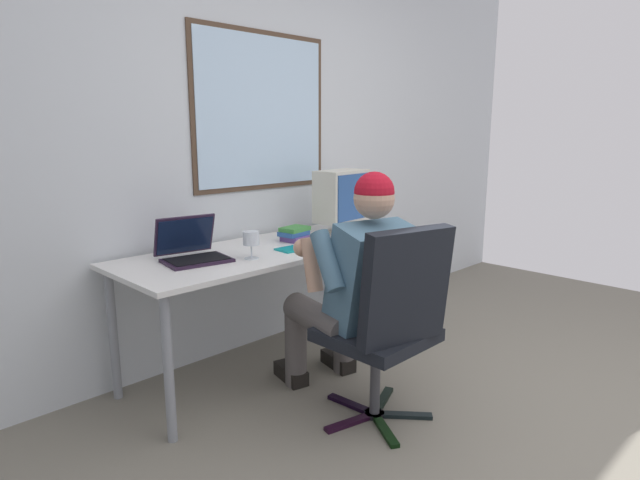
{
  "coord_description": "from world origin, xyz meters",
  "views": [
    {
      "loc": [
        -2.16,
        -0.59,
        1.39
      ],
      "look_at": [
        -0.27,
        1.31,
        0.83
      ],
      "focal_mm": 29.7,
      "sensor_mm": 36.0,
      "label": 1
    }
  ],
  "objects_px": {
    "desk": "(276,257)",
    "book_stack": "(295,234)",
    "office_chair": "(391,317)",
    "cd_case": "(291,249)",
    "laptop": "(191,249)",
    "crt_monitor": "(342,197)",
    "wine_glass": "(251,240)",
    "person_seated": "(355,287)"
  },
  "relations": [
    {
      "from": "crt_monitor",
      "to": "person_seated",
      "type": "bearing_deg",
      "value": -132.74
    },
    {
      "from": "office_chair",
      "to": "person_seated",
      "type": "xyz_separation_m",
      "value": [
        0.06,
        0.27,
        0.07
      ]
    },
    {
      "from": "crt_monitor",
      "to": "book_stack",
      "type": "distance_m",
      "value": 0.44
    },
    {
      "from": "wine_glass",
      "to": "laptop",
      "type": "bearing_deg",
      "value": 138.52
    },
    {
      "from": "crt_monitor",
      "to": "wine_glass",
      "type": "height_order",
      "value": "crt_monitor"
    },
    {
      "from": "desk",
      "to": "wine_glass",
      "type": "bearing_deg",
      "value": -153.88
    },
    {
      "from": "person_seated",
      "to": "book_stack",
      "type": "distance_m",
      "value": 0.71
    },
    {
      "from": "office_chair",
      "to": "wine_glass",
      "type": "relative_size",
      "value": 6.74
    },
    {
      "from": "desk",
      "to": "office_chair",
      "type": "height_order",
      "value": "office_chair"
    },
    {
      "from": "laptop",
      "to": "book_stack",
      "type": "xyz_separation_m",
      "value": [
        0.7,
        -0.03,
        -0.02
      ]
    },
    {
      "from": "person_seated",
      "to": "laptop",
      "type": "distance_m",
      "value": 0.87
    },
    {
      "from": "cd_case",
      "to": "office_chair",
      "type": "bearing_deg",
      "value": -95.29
    },
    {
      "from": "wine_glass",
      "to": "cd_case",
      "type": "bearing_deg",
      "value": 1.51
    },
    {
      "from": "desk",
      "to": "book_stack",
      "type": "xyz_separation_m",
      "value": [
        0.18,
        0.04,
        0.11
      ]
    },
    {
      "from": "person_seated",
      "to": "book_stack",
      "type": "bearing_deg",
      "value": 73.14
    },
    {
      "from": "desk",
      "to": "crt_monitor",
      "type": "xyz_separation_m",
      "value": [
        0.57,
        0.01,
        0.3
      ]
    },
    {
      "from": "office_chair",
      "to": "book_stack",
      "type": "distance_m",
      "value": 1.0
    },
    {
      "from": "crt_monitor",
      "to": "cd_case",
      "type": "xyz_separation_m",
      "value": [
        -0.58,
        -0.15,
        -0.23
      ]
    },
    {
      "from": "office_chair",
      "to": "laptop",
      "type": "distance_m",
      "value": 1.08
    },
    {
      "from": "desk",
      "to": "wine_glass",
      "type": "xyz_separation_m",
      "value": [
        -0.29,
        -0.14,
        0.17
      ]
    },
    {
      "from": "desk",
      "to": "book_stack",
      "type": "relative_size",
      "value": 9.75
    },
    {
      "from": "desk",
      "to": "cd_case",
      "type": "distance_m",
      "value": 0.15
    },
    {
      "from": "laptop",
      "to": "cd_case",
      "type": "height_order",
      "value": "laptop"
    },
    {
      "from": "wine_glass",
      "to": "book_stack",
      "type": "distance_m",
      "value": 0.5
    },
    {
      "from": "desk",
      "to": "office_chair",
      "type": "distance_m",
      "value": 0.91
    },
    {
      "from": "person_seated",
      "to": "book_stack",
      "type": "relative_size",
      "value": 6.29
    },
    {
      "from": "book_stack",
      "to": "wine_glass",
      "type": "bearing_deg",
      "value": -159.01
    },
    {
      "from": "office_chair",
      "to": "book_stack",
      "type": "xyz_separation_m",
      "value": [
        0.26,
        0.94,
        0.22
      ]
    },
    {
      "from": "desk",
      "to": "laptop",
      "type": "distance_m",
      "value": 0.54
    },
    {
      "from": "laptop",
      "to": "book_stack",
      "type": "height_order",
      "value": "laptop"
    },
    {
      "from": "laptop",
      "to": "cd_case",
      "type": "relative_size",
      "value": 2.46
    },
    {
      "from": "desk",
      "to": "crt_monitor",
      "type": "distance_m",
      "value": 0.65
    },
    {
      "from": "cd_case",
      "to": "laptop",
      "type": "bearing_deg",
      "value": 158.88
    },
    {
      "from": "crt_monitor",
      "to": "office_chair",
      "type": "bearing_deg",
      "value": -125.57
    },
    {
      "from": "desk",
      "to": "person_seated",
      "type": "height_order",
      "value": "person_seated"
    },
    {
      "from": "office_chair",
      "to": "laptop",
      "type": "relative_size",
      "value": 2.71
    },
    {
      "from": "person_seated",
      "to": "book_stack",
      "type": "height_order",
      "value": "person_seated"
    },
    {
      "from": "desk",
      "to": "crt_monitor",
      "type": "relative_size",
      "value": 4.58
    },
    {
      "from": "office_chair",
      "to": "cd_case",
      "type": "relative_size",
      "value": 6.66
    },
    {
      "from": "person_seated",
      "to": "crt_monitor",
      "type": "xyz_separation_m",
      "value": [
        0.59,
        0.64,
        0.34
      ]
    },
    {
      "from": "office_chair",
      "to": "laptop",
      "type": "height_order",
      "value": "office_chair"
    },
    {
      "from": "crt_monitor",
      "to": "wine_glass",
      "type": "bearing_deg",
      "value": -169.82
    }
  ]
}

